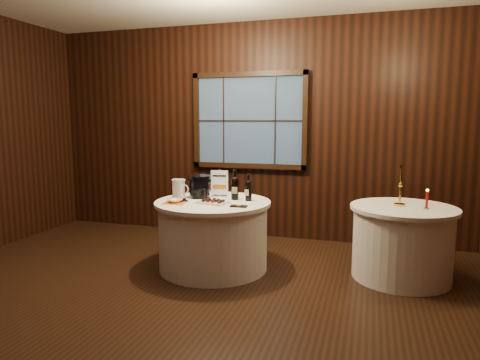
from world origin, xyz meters
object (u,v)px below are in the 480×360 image
(main_table, at_px, (213,235))
(sign_stand, at_px, (220,188))
(port_bottle_right, at_px, (248,189))
(chocolate_plate, at_px, (213,202))
(grape_bunch, at_px, (183,200))
(port_bottle_left, at_px, (235,186))
(chocolate_box, at_px, (239,206))
(cracker_bowl, at_px, (175,201))
(glass_pitcher, at_px, (179,189))
(ice_bucket, at_px, (200,186))
(side_table, at_px, (402,242))
(brass_candlestick, at_px, (400,191))
(red_candle, at_px, (427,201))

(main_table, relative_size, sign_stand, 3.97)
(port_bottle_right, bearing_deg, chocolate_plate, -124.17)
(sign_stand, bearing_deg, main_table, -95.51)
(main_table, xyz_separation_m, grape_bunch, (-0.30, -0.14, 0.40))
(port_bottle_left, height_order, chocolate_box, port_bottle_left)
(cracker_bowl, bearing_deg, glass_pitcher, 104.09)
(sign_stand, bearing_deg, port_bottle_left, -33.59)
(main_table, height_order, ice_bucket, ice_bucket)
(side_table, distance_m, cracker_bowl, 2.45)
(ice_bucket, xyz_separation_m, grape_bunch, (-0.08, -0.29, -0.12))
(grape_bunch, relative_size, brass_candlestick, 0.36)
(main_table, xyz_separation_m, glass_pitcher, (-0.41, 0.01, 0.50))
(cracker_bowl, height_order, red_candle, red_candle)
(port_bottle_right, bearing_deg, red_candle, 19.14)
(sign_stand, bearing_deg, side_table, -7.56)
(port_bottle_right, xyz_separation_m, chocolate_plate, (-0.32, -0.26, -0.11))
(glass_pitcher, bearing_deg, chocolate_plate, -10.44)
(glass_pitcher, bearing_deg, ice_bucket, 41.04)
(side_table, bearing_deg, cracker_bowl, -167.66)
(ice_bucket, bearing_deg, cracker_bowl, -110.86)
(chocolate_box, relative_size, brass_candlestick, 0.40)
(sign_stand, bearing_deg, grape_bunch, -133.74)
(ice_bucket, bearing_deg, sign_stand, 28.55)
(port_bottle_left, relative_size, port_bottle_right, 1.13)
(ice_bucket, relative_size, chocolate_box, 1.48)
(ice_bucket, distance_m, grape_bunch, 0.32)
(ice_bucket, relative_size, cracker_bowl, 1.71)
(grape_bunch, height_order, cracker_bowl, cracker_bowl)
(main_table, distance_m, red_candle, 2.26)
(main_table, xyz_separation_m, sign_stand, (-0.01, 0.26, 0.49))
(ice_bucket, xyz_separation_m, cracker_bowl, (-0.14, -0.37, -0.11))
(chocolate_box, bearing_deg, grape_bunch, 170.14)
(port_bottle_right, height_order, chocolate_plate, port_bottle_right)
(main_table, relative_size, chocolate_plate, 3.52)
(side_table, distance_m, sign_stand, 2.07)
(side_table, height_order, sign_stand, sign_stand)
(side_table, height_order, cracker_bowl, cracker_bowl)
(port_bottle_right, relative_size, glass_pitcher, 1.36)
(side_table, xyz_separation_m, port_bottle_right, (-1.63, -0.16, 0.51))
(sign_stand, xyz_separation_m, brass_candlestick, (1.97, 0.07, 0.05))
(ice_bucket, bearing_deg, main_table, -35.07)
(side_table, xyz_separation_m, ice_bucket, (-2.22, -0.15, 0.52))
(side_table, xyz_separation_m, chocolate_plate, (-1.95, -0.42, 0.40))
(glass_pitcher, xyz_separation_m, brass_candlestick, (2.37, 0.32, 0.04))
(sign_stand, distance_m, brass_candlestick, 1.97)
(brass_candlestick, bearing_deg, grape_bunch, -168.24)
(sign_stand, bearing_deg, red_candle, -9.90)
(cracker_bowl, bearing_deg, port_bottle_right, 25.77)
(sign_stand, height_order, chocolate_plate, sign_stand)
(side_table, bearing_deg, ice_bucket, -176.18)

